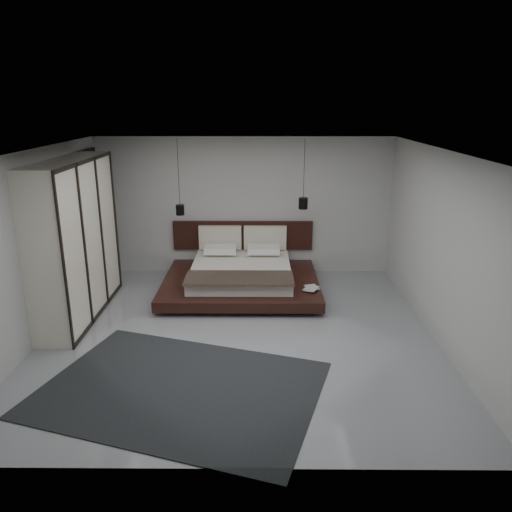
{
  "coord_description": "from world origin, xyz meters",
  "views": [
    {
      "loc": [
        0.32,
        -7.06,
        3.47
      ],
      "look_at": [
        0.26,
        1.2,
        0.89
      ],
      "focal_mm": 35.0,
      "sensor_mm": 36.0,
      "label": 1
    }
  ],
  "objects_px": {
    "wardrobe": "(75,240)",
    "pendant_left": "(180,209)",
    "bed": "(241,275)",
    "lattice_screen": "(93,217)",
    "pendant_right": "(303,203)",
    "rug": "(180,389)"
  },
  "relations": [
    {
      "from": "pendant_right",
      "to": "wardrobe",
      "type": "height_order",
      "value": "pendant_right"
    },
    {
      "from": "lattice_screen",
      "to": "pendant_left",
      "type": "relative_size",
      "value": 1.8
    },
    {
      "from": "lattice_screen",
      "to": "wardrobe",
      "type": "relative_size",
      "value": 0.98
    },
    {
      "from": "rug",
      "to": "pendant_left",
      "type": "bearing_deg",
      "value": 97.82
    },
    {
      "from": "wardrobe",
      "to": "pendant_left",
      "type": "bearing_deg",
      "value": 47.35
    },
    {
      "from": "lattice_screen",
      "to": "pendant_right",
      "type": "xyz_separation_m",
      "value": [
        4.11,
        -0.08,
        0.29
      ]
    },
    {
      "from": "rug",
      "to": "pendant_right",
      "type": "bearing_deg",
      "value": 65.18
    },
    {
      "from": "pendant_right",
      "to": "bed",
      "type": "bearing_deg",
      "value": -158.58
    },
    {
      "from": "lattice_screen",
      "to": "bed",
      "type": "bearing_deg",
      "value": -10.6
    },
    {
      "from": "bed",
      "to": "wardrobe",
      "type": "relative_size",
      "value": 1.09
    },
    {
      "from": "lattice_screen",
      "to": "rug",
      "type": "relative_size",
      "value": 0.77
    },
    {
      "from": "wardrobe",
      "to": "rug",
      "type": "distance_m",
      "value": 3.36
    },
    {
      "from": "pendant_left",
      "to": "wardrobe",
      "type": "height_order",
      "value": "pendant_left"
    },
    {
      "from": "pendant_right",
      "to": "wardrobe",
      "type": "bearing_deg",
      "value": -157.33
    },
    {
      "from": "bed",
      "to": "pendant_left",
      "type": "bearing_deg",
      "value": 158.58
    },
    {
      "from": "bed",
      "to": "pendant_left",
      "type": "distance_m",
      "value": 1.73
    },
    {
      "from": "lattice_screen",
      "to": "pendant_left",
      "type": "xyz_separation_m",
      "value": [
        1.74,
        -0.08,
        0.16
      ]
    },
    {
      "from": "bed",
      "to": "wardrobe",
      "type": "bearing_deg",
      "value": -156.78
    },
    {
      "from": "bed",
      "to": "pendant_right",
      "type": "distance_m",
      "value": 1.82
    },
    {
      "from": "wardrobe",
      "to": "rug",
      "type": "relative_size",
      "value": 0.78
    },
    {
      "from": "lattice_screen",
      "to": "wardrobe",
      "type": "xyz_separation_m",
      "value": [
        0.25,
        -1.69,
        -0.0
      ]
    },
    {
      "from": "bed",
      "to": "wardrobe",
      "type": "distance_m",
      "value": 3.07
    }
  ]
}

